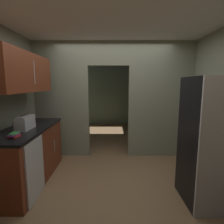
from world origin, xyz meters
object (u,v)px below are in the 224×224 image
Objects in this scene: refrigerator at (216,142)px; boombox at (25,123)px; dishwasher at (35,170)px; book_stack at (14,135)px.

boombox is at bearing 171.03° from refrigerator.
refrigerator is 2.54m from dishwasher.
refrigerator is 1.99× the size of dishwasher.
book_stack reaches higher than dishwasher.
boombox is (-2.78, 0.44, 0.17)m from refrigerator.
boombox reaches higher than dishwasher.
dishwasher is at bearing -53.13° from boombox.
dishwasher is 4.75× the size of book_stack.
dishwasher is at bearing 13.37° from book_stack.
book_stack is at bearing -166.63° from dishwasher.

